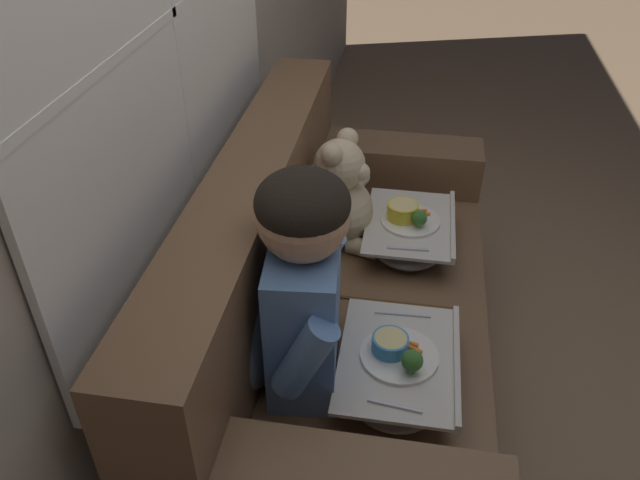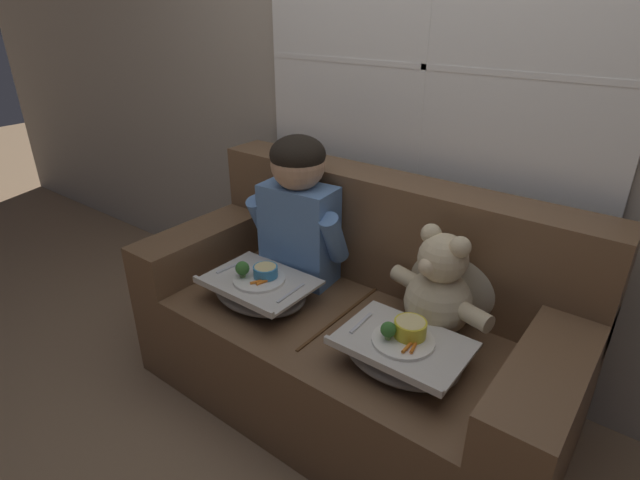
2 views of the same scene
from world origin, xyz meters
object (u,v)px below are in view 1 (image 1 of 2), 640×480
object	(u,v)px
throw_pillow_behind_child	(254,319)
couch	(335,323)
child_figure	(304,274)
throw_pillow_behind_teddy	(300,193)
teddy_bear	(340,198)
lap_tray_child	(398,368)
lap_tray_teddy	(409,231)

from	to	relation	value
throw_pillow_behind_child	couch	bearing A→B (deg)	-28.62
child_figure	throw_pillow_behind_teddy	bearing A→B (deg)	12.08
teddy_bear	lap_tray_child	world-z (taller)	teddy_bear
child_figure	lap_tray_teddy	bearing A→B (deg)	-21.22
teddy_bear	lap_tray_teddy	xyz separation A→B (m)	(0.00, -0.26, -0.12)
child_figure	throw_pillow_behind_child	bearing A→B (deg)	90.04
child_figure	teddy_bear	size ratio (longest dim) A/B	1.45
throw_pillow_behind_teddy	lap_tray_child	world-z (taller)	throw_pillow_behind_teddy
lap_tray_child	lap_tray_teddy	xyz separation A→B (m)	(0.69, 0.00, 0.00)
throw_pillow_behind_child	child_figure	xyz separation A→B (m)	(0.00, -0.15, 0.18)
teddy_bear	lap_tray_teddy	bearing A→B (deg)	-89.68
throw_pillow_behind_teddy	throw_pillow_behind_child	bearing A→B (deg)	180.00
throw_pillow_behind_teddy	lap_tray_teddy	world-z (taller)	throw_pillow_behind_teddy
couch	throw_pillow_behind_teddy	xyz separation A→B (m)	(0.34, 0.19, 0.30)
lap_tray_child	lap_tray_teddy	world-z (taller)	lap_tray_child
throw_pillow_behind_teddy	teddy_bear	size ratio (longest dim) A/B	0.90
throw_pillow_behind_teddy	lap_tray_child	distance (m)	0.81
throw_pillow_behind_teddy	teddy_bear	bearing A→B (deg)	-90.63
lap_tray_child	teddy_bear	bearing A→B (deg)	20.98
lap_tray_child	child_figure	bearing A→B (deg)	89.90
couch	throw_pillow_behind_teddy	world-z (taller)	couch
teddy_bear	lap_tray_teddy	size ratio (longest dim) A/B	1.04
throw_pillow_behind_child	throw_pillow_behind_teddy	size ratio (longest dim) A/B	0.98
throw_pillow_behind_child	lap_tray_teddy	distance (m)	0.81
lap_tray_child	lap_tray_teddy	size ratio (longest dim) A/B	1.02
throw_pillow_behind_child	lap_tray_teddy	size ratio (longest dim) A/B	0.91
teddy_bear	child_figure	bearing A→B (deg)	179.62
throw_pillow_behind_teddy	child_figure	bearing A→B (deg)	-167.92
child_figure	lap_tray_child	xyz separation A→B (m)	(-0.00, -0.27, -0.31)
couch	teddy_bear	distance (m)	0.46
couch	child_figure	bearing A→B (deg)	173.27
throw_pillow_behind_teddy	lap_tray_child	bearing A→B (deg)	-148.91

